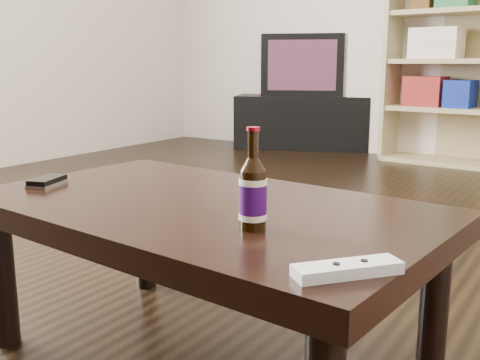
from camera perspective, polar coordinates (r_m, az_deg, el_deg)
The scene contains 8 objects.
floor at distance 1.94m, azimuth -3.61°, elevation -10.49°, with size 5.00×6.00×0.01m, color black.
tv_stand at distance 5.04m, azimuth 6.36°, elevation 5.97°, with size 1.14×0.57×0.46m, color black.
tv at distance 5.01m, azimuth 6.49°, elevation 11.52°, with size 0.80×0.67×0.52m.
bookshelf at distance 4.44m, azimuth 20.07°, elevation 11.67°, with size 0.83×0.42×1.49m.
coffee_table at distance 1.33m, azimuth -3.90°, elevation -4.50°, with size 1.15×0.73×0.41m.
beer_bottle at distance 1.09m, azimuth 1.33°, elevation -1.42°, with size 0.06×0.06×0.20m.
phone at distance 1.58m, azimuth -19.00°, elevation -0.14°, with size 0.09×0.13×0.02m.
remote at distance 0.89m, azimuth 10.85°, elevation -8.88°, with size 0.15×0.16×0.02m.
Camera 1 is at (1.08, -1.44, 0.73)m, focal length 42.00 mm.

